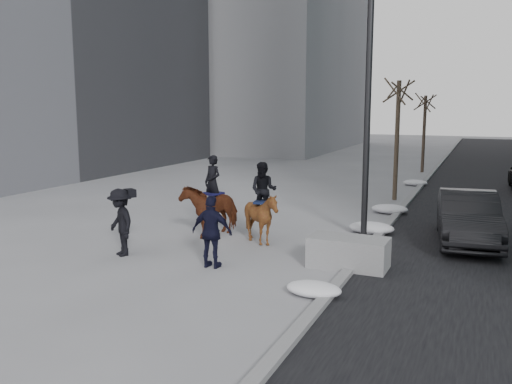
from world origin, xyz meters
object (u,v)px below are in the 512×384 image
at_px(planter, 348,253).
at_px(car_near, 468,218).
at_px(mounted_left, 211,205).
at_px(mounted_right, 262,212).

bearing_deg(planter, car_near, 55.40).
bearing_deg(mounted_left, car_near, 14.83).
xyz_separation_m(planter, car_near, (2.53, 3.67, 0.35)).
relative_size(car_near, mounted_right, 1.91).
bearing_deg(mounted_left, planter, -20.82).
bearing_deg(mounted_right, planter, -24.61).
xyz_separation_m(car_near, mounted_left, (-7.19, -1.90, 0.16)).
xyz_separation_m(planter, mounted_right, (-2.78, 1.27, 0.55)).
relative_size(car_near, mounted_left, 1.85).
height_order(planter, mounted_right, mounted_right).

